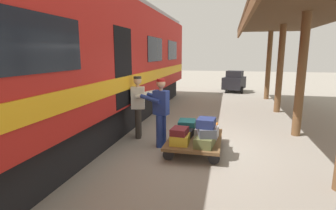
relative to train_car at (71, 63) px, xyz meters
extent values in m
plane|color=gray|center=(-3.60, 0.00, -2.06)|extent=(60.00, 60.00, 0.00)
cylinder|color=brown|center=(-6.04, -7.95, -0.36)|extent=(0.24, 0.24, 3.40)
cylinder|color=brown|center=(-6.04, -4.77, -0.36)|extent=(0.24, 0.24, 3.40)
cylinder|color=brown|center=(-6.04, -1.59, -0.36)|extent=(0.24, 0.24, 3.40)
cube|color=brown|center=(-4.49, 0.00, 1.19)|extent=(0.08, 16.71, 0.30)
cube|color=#B21E19|center=(0.00, 0.00, 0.29)|extent=(3.00, 16.99, 2.90)
cube|color=black|center=(0.00, 0.00, -1.61)|extent=(2.55, 16.14, 0.90)
cube|color=gold|center=(-1.51, 0.00, -0.51)|extent=(0.03, 16.65, 0.36)
cube|color=black|center=(-1.51, -5.95, 0.39)|extent=(0.02, 1.87, 0.84)
cube|color=black|center=(-1.51, -2.97, 0.39)|extent=(0.02, 1.87, 0.84)
cube|color=black|center=(-1.51, 2.97, 0.39)|extent=(0.02, 1.87, 0.84)
cube|color=black|center=(-1.45, 0.00, -0.11)|extent=(0.12, 1.10, 2.00)
cube|color=brown|center=(-3.37, 0.25, -1.78)|extent=(1.24, 1.83, 0.07)
cylinder|color=black|center=(-3.87, 0.98, -1.94)|extent=(0.25, 0.05, 0.25)
cylinder|color=black|center=(-2.88, 0.98, -1.94)|extent=(0.25, 0.05, 0.25)
cylinder|color=black|center=(-3.87, -0.48, -1.94)|extent=(0.25, 0.05, 0.25)
cylinder|color=black|center=(-2.88, -0.48, -1.94)|extent=(0.25, 0.05, 0.25)
cube|color=#CC6B23|center=(-3.65, -0.25, -1.64)|extent=(0.46, 0.60, 0.21)
cube|color=black|center=(-3.09, 0.25, -1.66)|extent=(0.44, 0.53, 0.17)
cube|color=gold|center=(-3.09, 0.75, -1.64)|extent=(0.41, 0.48, 0.21)
cube|color=#9EA0A5|center=(-3.65, 0.25, -1.61)|extent=(0.55, 0.61, 0.27)
cube|color=brown|center=(-3.65, 0.75, -1.63)|extent=(0.45, 0.67, 0.22)
cube|color=#1E666B|center=(-3.09, -0.25, -1.60)|extent=(0.45, 0.54, 0.29)
cube|color=#4C515B|center=(-3.67, 0.72, -1.43)|extent=(0.47, 0.57, 0.19)
cube|color=maroon|center=(-3.08, 0.75, -1.46)|extent=(0.38, 0.46, 0.15)
cube|color=navy|center=(-3.66, 0.69, -1.24)|extent=(0.41, 0.47, 0.19)
cube|color=#AD231E|center=(-3.64, 0.28, -1.39)|extent=(0.37, 0.45, 0.17)
cylinder|color=navy|center=(-2.52, 0.04, -1.65)|extent=(0.16, 0.16, 0.82)
cylinder|color=navy|center=(-2.48, 0.23, -1.65)|extent=(0.16, 0.16, 0.82)
cube|color=navy|center=(-2.50, 0.13, -0.94)|extent=(0.40, 0.30, 0.60)
cylinder|color=tan|center=(-2.50, 0.13, -0.61)|extent=(0.09, 0.09, 0.06)
sphere|color=tan|center=(-2.50, 0.13, -0.47)|extent=(0.22, 0.22, 0.22)
cylinder|color=#A51919|center=(-2.50, 0.13, -0.39)|extent=(0.21, 0.21, 0.06)
cylinder|color=navy|center=(-2.32, -0.07, -0.84)|extent=(0.54, 0.22, 0.21)
cylinder|color=navy|center=(-2.25, 0.24, -0.84)|extent=(0.54, 0.22, 0.21)
cylinder|color=#332D28|center=(-1.73, -0.31, -1.65)|extent=(0.16, 0.16, 0.82)
cylinder|color=#332D28|center=(-1.68, -0.51, -1.65)|extent=(0.16, 0.16, 0.82)
cube|color=silver|center=(-1.71, -0.41, -0.94)|extent=(0.40, 0.30, 0.60)
cylinder|color=tan|center=(-1.71, -0.41, -0.61)|extent=(0.09, 0.09, 0.06)
sphere|color=tan|center=(-1.71, -0.41, -0.47)|extent=(0.22, 0.22, 0.22)
cylinder|color=#332D28|center=(-1.71, -0.41, -0.39)|extent=(0.21, 0.21, 0.06)
cylinder|color=silver|center=(-1.96, -0.31, -0.84)|extent=(0.54, 0.23, 0.21)
cylinder|color=silver|center=(-1.88, -0.62, -0.84)|extent=(0.54, 0.23, 0.21)
cube|color=black|center=(-4.45, -10.22, -1.51)|extent=(1.48, 1.92, 0.70)
cube|color=black|center=(-4.45, -9.87, -1.01)|extent=(1.04, 0.90, 0.50)
cylinder|color=black|center=(-4.90, -9.62, -1.86)|extent=(0.12, 0.40, 0.40)
cylinder|color=black|center=(-4.00, -9.62, -1.86)|extent=(0.12, 0.40, 0.40)
cylinder|color=black|center=(-4.90, -10.82, -1.86)|extent=(0.12, 0.40, 0.40)
cylinder|color=black|center=(-4.00, -10.82, -1.86)|extent=(0.12, 0.40, 0.40)
camera|label=1|loc=(-4.09, 6.33, 0.25)|focal=28.28mm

